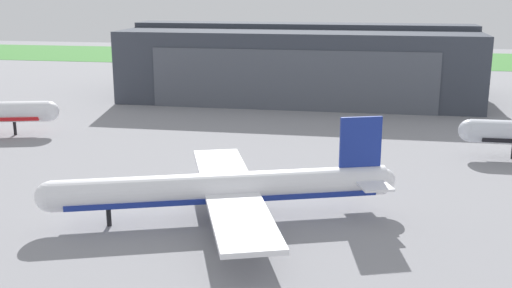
# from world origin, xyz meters

# --- Properties ---
(ground_plane) EXTENTS (440.00, 440.00, 0.00)m
(ground_plane) POSITION_xyz_m (0.00, 0.00, 0.00)
(ground_plane) COLOR gray
(grass_field_strip) EXTENTS (440.00, 56.00, 0.08)m
(grass_field_strip) POSITION_xyz_m (0.00, 172.66, 0.04)
(grass_field_strip) COLOR #42843A
(grass_field_strip) RESTS_ON ground_plane
(maintenance_hangar) EXTENTS (82.64, 39.98, 17.85)m
(maintenance_hangar) POSITION_xyz_m (-3.85, 87.88, 8.47)
(maintenance_hangar) COLOR #383D47
(maintenance_hangar) RESTS_ON ground_plane
(airliner_near_left) EXTENTS (39.98, 36.20, 11.80)m
(airliner_near_left) POSITION_xyz_m (-3.27, 1.15, 3.75)
(airliner_near_left) COLOR white
(airliner_near_left) RESTS_ON ground_plane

